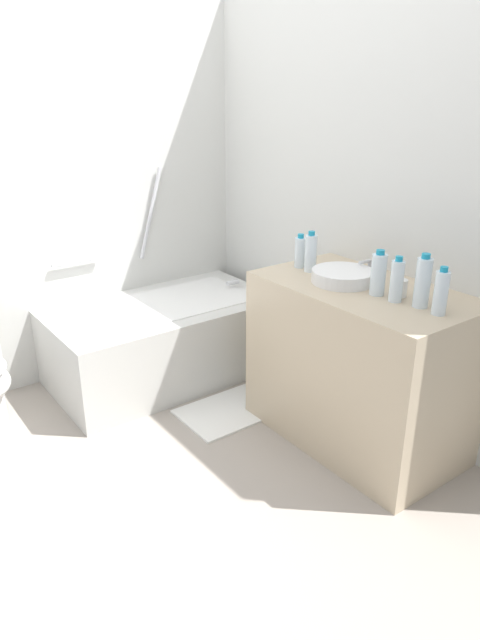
% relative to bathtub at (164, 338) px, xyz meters
% --- Properties ---
extents(ground_plane, '(3.61, 3.61, 0.00)m').
position_rel_bathtub_xyz_m(ground_plane, '(-0.53, -0.85, -0.27)').
color(ground_plane, '#9E9389').
extents(wall_back_tiled, '(3.01, 0.10, 2.33)m').
position_rel_bathtub_xyz_m(wall_back_tiled, '(-0.53, 0.44, 0.90)').
color(wall_back_tiled, silver).
rests_on(wall_back_tiled, ground_plane).
extents(wall_right_mirror, '(0.10, 2.88, 2.33)m').
position_rel_bathtub_xyz_m(wall_right_mirror, '(0.82, -0.85, 0.90)').
color(wall_right_mirror, silver).
rests_on(wall_right_mirror, ground_plane).
extents(bathtub, '(1.42, 0.79, 1.29)m').
position_rel_bathtub_xyz_m(bathtub, '(0.00, 0.00, 0.00)').
color(bathtub, silver).
rests_on(bathtub, ground_plane).
extents(vanity_counter, '(0.62, 1.10, 0.86)m').
position_rel_bathtub_xyz_m(vanity_counter, '(0.46, -1.24, 0.16)').
color(vanity_counter, tan).
rests_on(vanity_counter, ground_plane).
extents(sink_basin, '(0.31, 0.31, 0.06)m').
position_rel_bathtub_xyz_m(sink_basin, '(0.43, -1.12, 0.62)').
color(sink_basin, white).
rests_on(sink_basin, vanity_counter).
extents(sink_faucet, '(0.10, 0.15, 0.09)m').
position_rel_bathtub_xyz_m(sink_faucet, '(0.62, -1.12, 0.63)').
color(sink_faucet, '#BABABF').
rests_on(sink_faucet, vanity_counter).
extents(water_bottle_0, '(0.06, 0.06, 0.21)m').
position_rel_bathtub_xyz_m(water_bottle_0, '(0.44, -1.67, 0.69)').
color(water_bottle_0, silver).
rests_on(water_bottle_0, vanity_counter).
extents(water_bottle_1, '(0.06, 0.06, 0.21)m').
position_rel_bathtub_xyz_m(water_bottle_1, '(0.42, -1.45, 0.69)').
color(water_bottle_1, silver).
rests_on(water_bottle_1, vanity_counter).
extents(water_bottle_2, '(0.07, 0.07, 0.24)m').
position_rel_bathtub_xyz_m(water_bottle_2, '(0.46, -1.57, 0.70)').
color(water_bottle_2, silver).
rests_on(water_bottle_2, vanity_counter).
extents(water_bottle_3, '(0.06, 0.06, 0.18)m').
position_rel_bathtub_xyz_m(water_bottle_3, '(0.43, -0.79, 0.67)').
color(water_bottle_3, silver).
rests_on(water_bottle_3, vanity_counter).
extents(water_bottle_4, '(0.06, 0.06, 0.22)m').
position_rel_bathtub_xyz_m(water_bottle_4, '(0.43, -0.88, 0.69)').
color(water_bottle_4, silver).
rests_on(water_bottle_4, vanity_counter).
extents(water_bottle_5, '(0.07, 0.07, 0.22)m').
position_rel_bathtub_xyz_m(water_bottle_5, '(0.43, -1.34, 0.69)').
color(water_bottle_5, silver).
rests_on(water_bottle_5, vanity_counter).
extents(drinking_glass_0, '(0.07, 0.07, 0.08)m').
position_rel_bathtub_xyz_m(drinking_glass_0, '(0.49, -1.42, 0.63)').
color(drinking_glass_0, white).
rests_on(drinking_glass_0, vanity_counter).
extents(bath_mat, '(0.70, 0.40, 0.01)m').
position_rel_bathtub_xyz_m(bath_mat, '(0.14, -0.63, -0.26)').
color(bath_mat, white).
rests_on(bath_mat, ground_plane).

